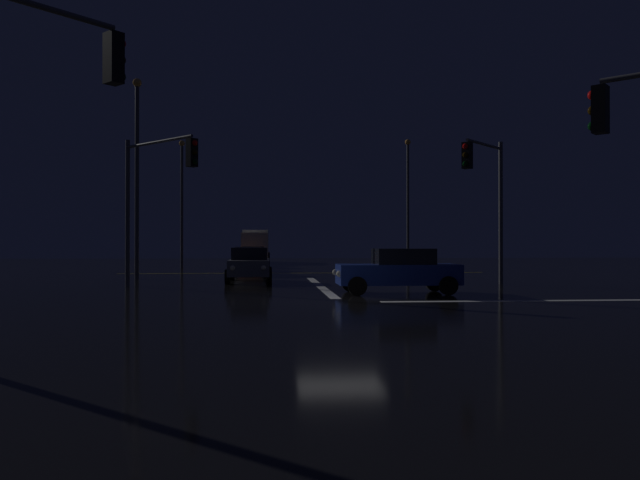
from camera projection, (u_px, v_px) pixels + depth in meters
ground at (340, 304)px, 18.47m from camera, size 120.00×120.00×0.10m
stop_line_north at (320, 286)px, 25.95m from camera, size 0.35×12.79×0.01m
centre_line_ns at (304, 273)px, 37.52m from camera, size 22.00×0.15×0.01m
crosswalk_bar_east at (587, 300)px, 19.10m from camera, size 12.79×0.40×0.01m
sedan_gray at (250, 264)px, 28.59m from camera, size 2.02×4.33×1.57m
sedan_silver at (250, 261)px, 35.03m from camera, size 2.02×4.33×1.57m
sedan_red at (248, 258)px, 40.78m from camera, size 2.02×4.33×1.57m
sedan_black at (253, 257)px, 46.28m from camera, size 2.02×4.33×1.57m
sedan_orange at (253, 256)px, 51.46m from camera, size 2.02×4.33×1.57m
box_truck at (256, 245)px, 59.23m from camera, size 2.68×8.28×3.08m
sedan_blue_crossing at (399, 270)px, 21.87m from camera, size 4.33×2.02×1.57m
traffic_signal_sw at (6, 93)px, 11.17m from camera, size 2.94×2.94×6.46m
traffic_signal_nw at (154, 182)px, 24.55m from camera, size 3.29×3.29×6.02m
traffic_signal_ne at (487, 185)px, 26.01m from camera, size 2.51×2.51×6.16m
streetlamp_left_near at (137, 164)px, 30.88m from camera, size 0.44×0.44×9.94m
streetlamp_left_far at (182, 195)px, 46.82m from camera, size 0.44×0.44×9.53m
streetlamp_right_far at (408, 194)px, 48.23m from camera, size 0.44×0.44×9.86m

